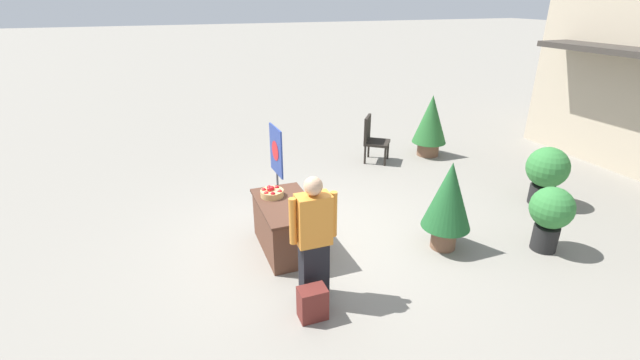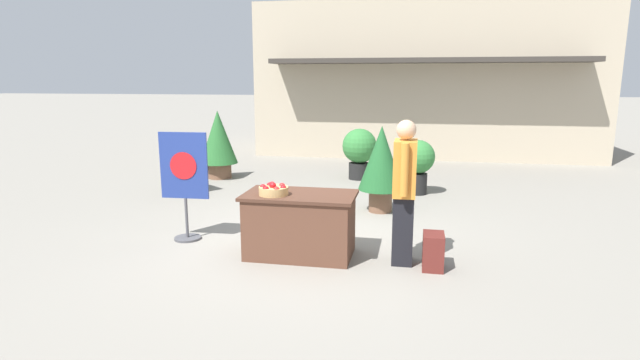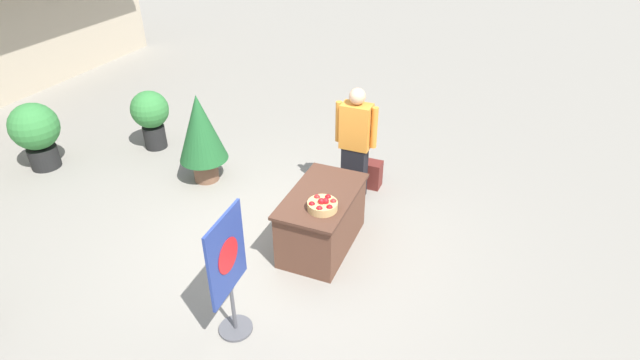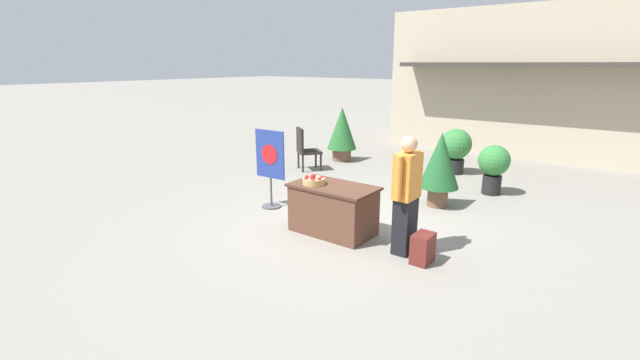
# 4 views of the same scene
# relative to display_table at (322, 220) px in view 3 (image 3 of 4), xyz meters

# --- Properties ---
(ground_plane) EXTENTS (120.00, 120.00, 0.00)m
(ground_plane) POSITION_rel_display_table_xyz_m (-0.16, 0.53, -0.40)
(ground_plane) COLOR gray
(display_table) EXTENTS (1.37, 0.79, 0.79)m
(display_table) POSITION_rel_display_table_xyz_m (0.00, 0.00, 0.00)
(display_table) COLOR brown
(display_table) RESTS_ON ground_plane
(apple_basket) EXTENTS (0.36, 0.36, 0.16)m
(apple_basket) POSITION_rel_display_table_xyz_m (-0.30, -0.13, 0.45)
(apple_basket) COLOR tan
(apple_basket) RESTS_ON display_table
(person_visitor) EXTENTS (0.26, 0.61, 1.71)m
(person_visitor) POSITION_rel_display_table_xyz_m (1.26, -0.00, 0.48)
(person_visitor) COLOR black
(person_visitor) RESTS_ON ground_plane
(backpack) EXTENTS (0.24, 0.34, 0.42)m
(backpack) POSITION_rel_display_table_xyz_m (1.61, -0.15, -0.19)
(backpack) COLOR maroon
(backpack) RESTS_ON ground_plane
(poster_board) EXTENTS (0.66, 0.36, 1.47)m
(poster_board) POSITION_rel_display_table_xyz_m (-1.66, 0.32, 0.43)
(poster_board) COLOR #4C4C51
(poster_board) RESTS_ON ground_plane
(potted_plant_near_left) EXTENTS (0.74, 0.74, 1.42)m
(potted_plant_near_left) POSITION_rel_display_table_xyz_m (0.82, 2.30, 0.44)
(potted_plant_near_left) COLOR brown
(potted_plant_near_left) RESTS_ON ground_plane
(potted_plant_near_right) EXTENTS (0.75, 0.75, 1.11)m
(potted_plant_near_right) POSITION_rel_display_table_xyz_m (0.16, 4.97, 0.25)
(potted_plant_near_right) COLOR black
(potted_plant_near_right) RESTS_ON ground_plane
(potted_plant_far_left) EXTENTS (0.64, 0.64, 1.04)m
(potted_plant_far_left) POSITION_rel_display_table_xyz_m (1.41, 3.73, 0.23)
(potted_plant_far_left) COLOR black
(potted_plant_far_left) RESTS_ON ground_plane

